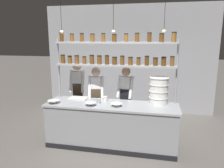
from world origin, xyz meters
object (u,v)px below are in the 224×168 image
Objects in this scene: chef_center at (96,96)px; serving_cup_front at (105,99)px; container_stack at (159,91)px; cutting_board at (78,98)px; prep_bowl_center_front at (90,104)px; prep_bowl_center_back at (54,102)px; serving_cup_by_board at (99,101)px; prep_bowl_near_left at (116,105)px; chef_left at (78,90)px; spice_shelf_unit at (114,56)px; chef_right at (126,96)px.

chef_center is 0.47m from serving_cup_front.
cutting_board is at bearing -179.96° from container_stack.
prep_bowl_center_front is at bearing -94.59° from chef_center.
serving_cup_by_board is at bearing 11.49° from prep_bowl_center_back.
prep_bowl_near_left is (-0.81, -0.38, -0.24)m from container_stack.
chef_left is 0.57m from cutting_board.
spice_shelf_unit is 10.58× the size of prep_bowl_center_back.
chef_center reaches higher than cutting_board.
serving_cup_by_board is at bearing -25.16° from cutting_board.
serving_cup_front is (0.84, -0.57, -0.00)m from chef_left.
chef_left is 7.37× the size of prep_bowl_near_left.
container_stack is 0.93m from prep_bowl_near_left.
cutting_board is (-0.33, -0.32, 0.02)m from chef_center.
chef_left is at bearing 141.74° from prep_bowl_near_left.
prep_bowl_center_front is (-0.39, -0.52, -0.92)m from spice_shelf_unit.
serving_cup_by_board is (0.13, 0.18, 0.02)m from prep_bowl_center_front.
chef_left is at bearing 80.44° from prep_bowl_center_back.
spice_shelf_unit is at bearing -37.15° from chef_center.
chef_center is 3.98× the size of cutting_board.
container_stack reaches higher than prep_bowl_near_left.
container_stack is 5.44× the size of serving_cup_front.
container_stack is 2.40× the size of prep_bowl_near_left.
chef_right is 6.51× the size of prep_bowl_center_back.
serving_cup_front is 0.23m from serving_cup_by_board.
prep_bowl_center_back is (-1.18, -0.53, -0.92)m from spice_shelf_unit.
container_stack is (0.94, -0.09, -0.68)m from spice_shelf_unit.
prep_bowl_center_back is 1.08m from serving_cup_front.
cutting_board is (-1.01, -0.41, 0.01)m from chef_right.
prep_bowl_center_front is 0.79m from prep_bowl_center_back.
prep_bowl_near_left is (0.13, -0.46, -0.92)m from spice_shelf_unit.
chef_left is 1.23m from chef_right.
container_stack is 1.25m from serving_cup_by_board.
chef_left reaches higher than container_stack.
container_stack reaches higher than cutting_board.
chef_center is at bearing 47.19° from prep_bowl_center_back.
prep_bowl_near_left is 2.16× the size of serving_cup_by_board.
chef_center is (-0.48, 0.23, -0.96)m from spice_shelf_unit.
chef_center reaches higher than prep_bowl_near_left.
prep_bowl_near_left is at bearing -84.83° from chef_right.
chef_left is 0.99m from prep_bowl_center_back.
prep_bowl_center_back is at bearing -107.76° from chef_left.
container_stack is 2.22× the size of prep_bowl_center_back.
serving_cup_by_board is (0.22, -0.57, 0.06)m from chef_center.
spice_shelf_unit is 1.10m from chef_center.
prep_bowl_center_back is (-0.38, -0.44, 0.02)m from cutting_board.
container_stack is 5.17× the size of serving_cup_by_board.
serving_cup_front is (-1.12, -0.04, -0.22)m from container_stack.
cutting_board is at bearing 176.09° from serving_cup_front.
serving_cup_front is at bearing 132.88° from prep_bowl_near_left.
chef_center is 1.03m from prep_bowl_center_back.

